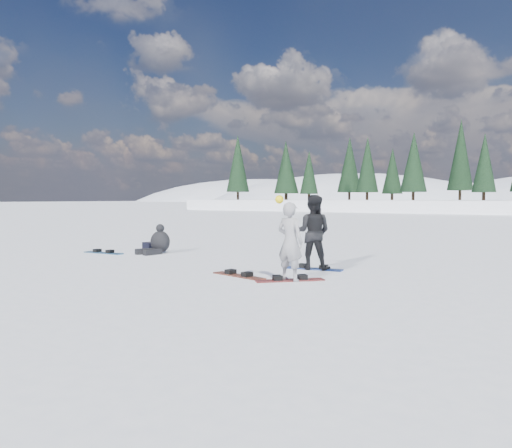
{
  "coord_description": "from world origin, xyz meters",
  "views": [
    {
      "loc": [
        6.24,
        -10.04,
        1.79
      ],
      "look_at": [
        -1.02,
        0.91,
        1.1
      ],
      "focal_mm": 35.0,
      "sensor_mm": 36.0,
      "label": 1
    }
  ],
  "objects_px": {
    "snowboard_loose_c": "(104,253)",
    "snowboarder_woman": "(290,241)",
    "snowboarder_man": "(313,232)",
    "seated_rider": "(159,242)",
    "snowboard_loose_b": "(239,276)",
    "gear_bag": "(149,247)"
  },
  "relations": [
    {
      "from": "snowboard_loose_b",
      "to": "seated_rider",
      "type": "bearing_deg",
      "value": 165.76
    },
    {
      "from": "seated_rider",
      "to": "snowboard_loose_c",
      "type": "xyz_separation_m",
      "value": [
        -1.47,
        -1.02,
        -0.35
      ]
    },
    {
      "from": "gear_bag",
      "to": "seated_rider",
      "type": "bearing_deg",
      "value": -20.43
    },
    {
      "from": "gear_bag",
      "to": "snowboarder_woman",
      "type": "bearing_deg",
      "value": -20.81
    },
    {
      "from": "snowboard_loose_c",
      "to": "snowboarder_woman",
      "type": "bearing_deg",
      "value": -14.9
    },
    {
      "from": "snowboarder_woman",
      "to": "snowboarder_man",
      "type": "distance_m",
      "value": 1.88
    },
    {
      "from": "seated_rider",
      "to": "snowboard_loose_c",
      "type": "height_order",
      "value": "seated_rider"
    },
    {
      "from": "seated_rider",
      "to": "snowboard_loose_b",
      "type": "bearing_deg",
      "value": -9.39
    },
    {
      "from": "seated_rider",
      "to": "snowboard_loose_b",
      "type": "height_order",
      "value": "seated_rider"
    },
    {
      "from": "snowboarder_woman",
      "to": "gear_bag",
      "type": "height_order",
      "value": "snowboarder_woman"
    },
    {
      "from": "snowboarder_man",
      "to": "snowboard_loose_c",
      "type": "relative_size",
      "value": 1.24
    },
    {
      "from": "snowboarder_woman",
      "to": "snowboard_loose_b",
      "type": "distance_m",
      "value": 1.54
    },
    {
      "from": "snowboarder_woman",
      "to": "snowboard_loose_c",
      "type": "height_order",
      "value": "snowboarder_woman"
    },
    {
      "from": "seated_rider",
      "to": "gear_bag",
      "type": "relative_size",
      "value": 2.67
    },
    {
      "from": "seated_rider",
      "to": "snowboard_loose_b",
      "type": "relative_size",
      "value": 0.8
    },
    {
      "from": "seated_rider",
      "to": "snowboard_loose_b",
      "type": "xyz_separation_m",
      "value": [
        4.92,
        -2.46,
        -0.35
      ]
    },
    {
      "from": "gear_bag",
      "to": "snowboard_loose_b",
      "type": "distance_m",
      "value": 6.24
    },
    {
      "from": "snowboarder_man",
      "to": "gear_bag",
      "type": "xyz_separation_m",
      "value": [
        -6.52,
        0.79,
        -0.78
      ]
    },
    {
      "from": "seated_rider",
      "to": "gear_bag",
      "type": "xyz_separation_m",
      "value": [
        -0.7,
        0.26,
        -0.21
      ]
    },
    {
      "from": "snowboarder_woman",
      "to": "snowboard_loose_b",
      "type": "relative_size",
      "value": 1.23
    },
    {
      "from": "gear_bag",
      "to": "snowboard_loose_b",
      "type": "xyz_separation_m",
      "value": [
        5.62,
        -2.72,
        -0.14
      ]
    },
    {
      "from": "snowboarder_man",
      "to": "snowboard_loose_c",
      "type": "bearing_deg",
      "value": -10.04
    }
  ]
}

